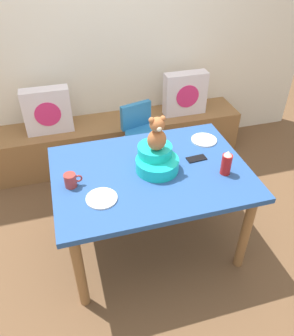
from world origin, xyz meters
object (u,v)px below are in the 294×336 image
object	(u,v)px
pillow_floral_left	(47,111)
infant_seat_teal	(156,160)
highchair	(143,135)
cell_phone	(196,159)
dinner_plate_far	(204,140)
ketchup_bottle	(226,163)
pillow_floral_right	(185,94)
dinner_plate_near	(102,198)
coffee_mug	(71,180)
dining_table	(151,181)
teddy_bear	(157,134)

from	to	relation	value
pillow_floral_left	infant_seat_teal	xyz separation A→B (m)	(0.70, -1.20, 0.13)
highchair	cell_phone	world-z (taller)	highchair
cell_phone	highchair	bearing A→B (deg)	11.19
highchair	dinner_plate_far	distance (m)	0.69
ketchup_bottle	pillow_floral_right	bearing A→B (deg)	80.20
highchair	dinner_plate_near	xyz separation A→B (m)	(-0.54, -1.00, 0.22)
highchair	coffee_mug	bearing A→B (deg)	-130.85
cell_phone	coffee_mug	bearing A→B (deg)	89.96
coffee_mug	cell_phone	distance (m)	0.91
dining_table	ketchup_bottle	xyz separation A→B (m)	(0.48, -0.16, 0.18)
pillow_floral_left	coffee_mug	xyz separation A→B (m)	(0.11, -1.23, 0.11)
pillow_floral_left	dining_table	distance (m)	1.39
dinner_plate_far	highchair	bearing A→B (deg)	122.99
pillow_floral_left	infant_seat_teal	world-z (taller)	same
dining_table	dinner_plate_near	bearing A→B (deg)	-152.81
highchair	teddy_bear	world-z (taller)	teddy_bear
ketchup_bottle	dinner_plate_near	world-z (taller)	ketchup_bottle
dinner_plate_far	cell_phone	size ratio (longest dim) A/B	1.39
ketchup_bottle	highchair	bearing A→B (deg)	108.67
highchair	ketchup_bottle	xyz separation A→B (m)	(0.33, -0.97, 0.31)
pillow_floral_left	pillow_floral_right	bearing A→B (deg)	0.00
ketchup_bottle	dining_table	bearing A→B (deg)	161.26
pillow_floral_right	infant_seat_teal	world-z (taller)	same
pillow_floral_left	ketchup_bottle	xyz separation A→B (m)	(1.14, -1.38, 0.15)
teddy_bear	dinner_plate_near	size ratio (longest dim) A/B	1.25
dining_table	cell_phone	world-z (taller)	cell_phone
coffee_mug	cell_phone	xyz separation A→B (m)	(0.91, 0.06, -0.04)
teddy_bear	dinner_plate_near	world-z (taller)	teddy_bear
highchair	coffee_mug	distance (m)	1.11
infant_seat_teal	dinner_plate_far	xyz separation A→B (m)	(0.47, 0.24, -0.07)
cell_phone	ketchup_bottle	bearing A→B (deg)	-152.47
pillow_floral_left	dinner_plate_near	xyz separation A→B (m)	(0.28, -1.41, 0.07)
pillow_floral_left	ketchup_bottle	distance (m)	1.80
infant_seat_teal	teddy_bear	bearing A→B (deg)	-90.00
pillow_floral_right	highchair	size ratio (longest dim) A/B	0.56
dining_table	dinner_plate_near	distance (m)	0.44
teddy_bear	dinner_plate_far	xyz separation A→B (m)	(0.47, 0.24, -0.27)
pillow_floral_left	pillow_floral_right	size ratio (longest dim) A/B	1.00
pillow_floral_left	highchair	world-z (taller)	pillow_floral_left
teddy_bear	dinner_plate_far	bearing A→B (deg)	27.15
pillow_floral_left	cell_phone	world-z (taller)	pillow_floral_left
teddy_bear	coffee_mug	bearing A→B (deg)	-176.80
dining_table	infant_seat_teal	distance (m)	0.17
dinner_plate_near	pillow_floral_right	bearing A→B (deg)	52.03
highchair	teddy_bear	distance (m)	0.94
pillow_floral_left	infant_seat_teal	size ratio (longest dim) A/B	1.33
dining_table	dinner_plate_near	size ratio (longest dim) A/B	6.82
pillow_floral_left	highchair	bearing A→B (deg)	-26.97
dining_table	cell_phone	xyz separation A→B (m)	(0.36, 0.04, 0.10)
ketchup_bottle	dinner_plate_far	world-z (taller)	ketchup_bottle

